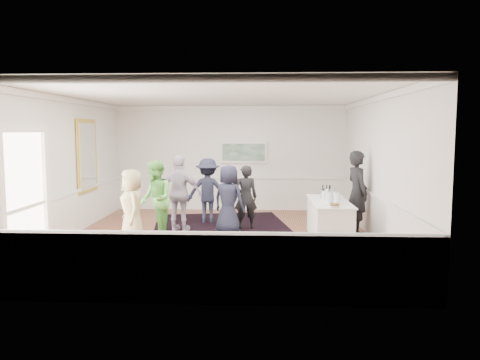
{
  "coord_description": "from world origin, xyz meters",
  "views": [
    {
      "loc": [
        0.95,
        -10.31,
        2.43
      ],
      "look_at": [
        0.47,
        0.2,
        1.32
      ],
      "focal_mm": 35.0,
      "sensor_mm": 36.0,
      "label": 1
    }
  ],
  "objects_px": {
    "guest_navy": "(229,200)",
    "nut_bowl": "(334,206)",
    "guest_lilac": "(180,193)",
    "guest_dark_a": "(208,191)",
    "guest_tan": "(132,208)",
    "bartender": "(357,193)",
    "guest_green": "(156,199)",
    "serving_table": "(329,220)",
    "ice_bucket": "(329,194)",
    "guest_dark_b": "(246,197)"
  },
  "relations": [
    {
      "from": "guest_lilac",
      "to": "nut_bowl",
      "type": "height_order",
      "value": "guest_lilac"
    },
    {
      "from": "nut_bowl",
      "to": "ice_bucket",
      "type": "bearing_deg",
      "value": 86.86
    },
    {
      "from": "guest_lilac",
      "to": "nut_bowl",
      "type": "distance_m",
      "value": 3.81
    },
    {
      "from": "guest_navy",
      "to": "ice_bucket",
      "type": "height_order",
      "value": "guest_navy"
    },
    {
      "from": "guest_tan",
      "to": "guest_dark_a",
      "type": "height_order",
      "value": "guest_dark_a"
    },
    {
      "from": "guest_tan",
      "to": "guest_lilac",
      "type": "bearing_deg",
      "value": 126.74
    },
    {
      "from": "guest_navy",
      "to": "nut_bowl",
      "type": "height_order",
      "value": "guest_navy"
    },
    {
      "from": "serving_table",
      "to": "guest_lilac",
      "type": "distance_m",
      "value": 3.58
    },
    {
      "from": "guest_green",
      "to": "guest_dark_b",
      "type": "relative_size",
      "value": 1.12
    },
    {
      "from": "guest_green",
      "to": "nut_bowl",
      "type": "xyz_separation_m",
      "value": [
        3.86,
        -0.85,
        0.02
      ]
    },
    {
      "from": "serving_table",
      "to": "guest_lilac",
      "type": "relative_size",
      "value": 1.17
    },
    {
      "from": "guest_tan",
      "to": "guest_green",
      "type": "bearing_deg",
      "value": 128.08
    },
    {
      "from": "bartender",
      "to": "guest_dark_b",
      "type": "height_order",
      "value": "bartender"
    },
    {
      "from": "guest_dark_a",
      "to": "nut_bowl",
      "type": "xyz_separation_m",
      "value": [
        2.9,
        -2.75,
        0.06
      ]
    },
    {
      "from": "serving_table",
      "to": "guest_navy",
      "type": "bearing_deg",
      "value": 168.71
    },
    {
      "from": "guest_navy",
      "to": "serving_table",
      "type": "bearing_deg",
      "value": -162.74
    },
    {
      "from": "guest_tan",
      "to": "guest_green",
      "type": "xyz_separation_m",
      "value": [
        0.34,
        0.71,
        0.08
      ]
    },
    {
      "from": "guest_dark_a",
      "to": "nut_bowl",
      "type": "relative_size",
      "value": 7.48
    },
    {
      "from": "serving_table",
      "to": "guest_dark_b",
      "type": "height_order",
      "value": "guest_dark_b"
    },
    {
      "from": "guest_dark_b",
      "to": "ice_bucket",
      "type": "xyz_separation_m",
      "value": [
        1.93,
        -0.87,
        0.2
      ]
    },
    {
      "from": "bartender",
      "to": "guest_green",
      "type": "distance_m",
      "value": 4.68
    },
    {
      "from": "nut_bowl",
      "to": "guest_green",
      "type": "bearing_deg",
      "value": 167.61
    },
    {
      "from": "bartender",
      "to": "guest_lilac",
      "type": "xyz_separation_m",
      "value": [
        -4.21,
        0.1,
        -0.06
      ]
    },
    {
      "from": "bartender",
      "to": "guest_dark_a",
      "type": "relative_size",
      "value": 1.15
    },
    {
      "from": "guest_dark_a",
      "to": "nut_bowl",
      "type": "height_order",
      "value": "guest_dark_a"
    },
    {
      "from": "guest_lilac",
      "to": "ice_bucket",
      "type": "xyz_separation_m",
      "value": [
        3.51,
        -0.51,
        0.07
      ]
    },
    {
      "from": "guest_navy",
      "to": "guest_tan",
      "type": "bearing_deg",
      "value": 60.62
    },
    {
      "from": "serving_table",
      "to": "guest_tan",
      "type": "bearing_deg",
      "value": -169.71
    },
    {
      "from": "bartender",
      "to": "guest_green",
      "type": "xyz_separation_m",
      "value": [
        -4.63,
        -0.68,
        -0.09
      ]
    },
    {
      "from": "serving_table",
      "to": "guest_dark_b",
      "type": "distance_m",
      "value": 2.21
    },
    {
      "from": "serving_table",
      "to": "guest_lilac",
      "type": "bearing_deg",
      "value": 168.39
    },
    {
      "from": "guest_navy",
      "to": "nut_bowl",
      "type": "distance_m",
      "value": 2.63
    },
    {
      "from": "guest_dark_b",
      "to": "ice_bucket",
      "type": "distance_m",
      "value": 2.13
    },
    {
      "from": "nut_bowl",
      "to": "guest_navy",
      "type": "bearing_deg",
      "value": 148.69
    },
    {
      "from": "guest_lilac",
      "to": "guest_dark_b",
      "type": "height_order",
      "value": "guest_lilac"
    },
    {
      "from": "guest_dark_a",
      "to": "guest_navy",
      "type": "bearing_deg",
      "value": 115.5
    },
    {
      "from": "guest_tan",
      "to": "ice_bucket",
      "type": "height_order",
      "value": "guest_tan"
    },
    {
      "from": "guest_lilac",
      "to": "guest_dark_a",
      "type": "distance_m",
      "value": 1.25
    },
    {
      "from": "bartender",
      "to": "guest_dark_b",
      "type": "distance_m",
      "value": 2.69
    },
    {
      "from": "bartender",
      "to": "guest_dark_b",
      "type": "relative_size",
      "value": 1.24
    },
    {
      "from": "bartender",
      "to": "guest_navy",
      "type": "distance_m",
      "value": 3.03
    },
    {
      "from": "serving_table",
      "to": "guest_navy",
      "type": "height_order",
      "value": "guest_navy"
    },
    {
      "from": "guest_tan",
      "to": "nut_bowl",
      "type": "distance_m",
      "value": 4.21
    },
    {
      "from": "guest_lilac",
      "to": "guest_dark_b",
      "type": "distance_m",
      "value": 1.62
    },
    {
      "from": "guest_lilac",
      "to": "guest_green",
      "type": "bearing_deg",
      "value": 76.18
    },
    {
      "from": "guest_tan",
      "to": "guest_navy",
      "type": "relative_size",
      "value": 1.0
    },
    {
      "from": "bartender",
      "to": "guest_navy",
      "type": "xyz_separation_m",
      "value": [
        -3.02,
        -0.16,
        -0.17
      ]
    },
    {
      "from": "bartender",
      "to": "nut_bowl",
      "type": "xyz_separation_m",
      "value": [
        -0.77,
        -1.53,
        -0.07
      ]
    },
    {
      "from": "serving_table",
      "to": "nut_bowl",
      "type": "height_order",
      "value": "nut_bowl"
    },
    {
      "from": "guest_dark_a",
      "to": "guest_navy",
      "type": "height_order",
      "value": "guest_dark_a"
    }
  ]
}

